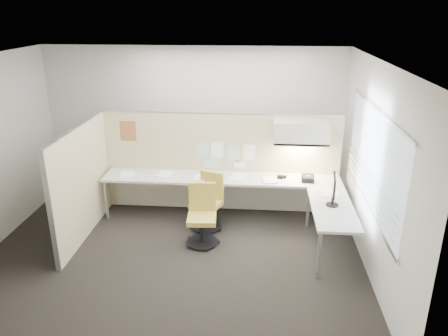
# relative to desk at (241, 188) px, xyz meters

# --- Properties ---
(floor) EXTENTS (5.50, 4.50, 0.01)m
(floor) POSITION_rel_desk_xyz_m (-0.93, -1.13, -0.61)
(floor) COLOR black
(floor) RESTS_ON ground
(ceiling) EXTENTS (5.50, 4.50, 0.01)m
(ceiling) POSITION_rel_desk_xyz_m (-0.93, -1.13, 2.20)
(ceiling) COLOR white
(ceiling) RESTS_ON wall_back
(wall_back) EXTENTS (5.50, 0.02, 2.80)m
(wall_back) POSITION_rel_desk_xyz_m (-0.93, 1.12, 0.80)
(wall_back) COLOR beige
(wall_back) RESTS_ON ground
(wall_front) EXTENTS (5.50, 0.02, 2.80)m
(wall_front) POSITION_rel_desk_xyz_m (-0.93, -3.38, 0.80)
(wall_front) COLOR beige
(wall_front) RESTS_ON ground
(wall_right) EXTENTS (0.02, 4.50, 2.80)m
(wall_right) POSITION_rel_desk_xyz_m (1.82, -1.13, 0.80)
(wall_right) COLOR beige
(wall_right) RESTS_ON ground
(window_pane) EXTENTS (0.01, 2.80, 1.30)m
(window_pane) POSITION_rel_desk_xyz_m (1.79, -1.13, 0.95)
(window_pane) COLOR #A4AFBF
(window_pane) RESTS_ON wall_right
(partition_back) EXTENTS (4.10, 0.06, 1.75)m
(partition_back) POSITION_rel_desk_xyz_m (-0.38, 0.47, 0.27)
(partition_back) COLOR #CEBE8E
(partition_back) RESTS_ON floor
(partition_left) EXTENTS (0.06, 2.20, 1.75)m
(partition_left) POSITION_rel_desk_xyz_m (-2.43, -0.63, 0.27)
(partition_left) COLOR #CEBE8E
(partition_left) RESTS_ON floor
(desk) EXTENTS (4.00, 2.07, 0.73)m
(desk) POSITION_rel_desk_xyz_m (0.00, 0.00, 0.00)
(desk) COLOR beige
(desk) RESTS_ON floor
(overhead_bin) EXTENTS (0.90, 0.36, 0.38)m
(overhead_bin) POSITION_rel_desk_xyz_m (0.97, 0.26, 0.91)
(overhead_bin) COLOR beige
(overhead_bin) RESTS_ON partition_back
(task_light_strip) EXTENTS (0.60, 0.06, 0.02)m
(task_light_strip) POSITION_rel_desk_xyz_m (0.97, 0.26, 0.70)
(task_light_strip) COLOR #FFEABF
(task_light_strip) RESTS_ON overhead_bin
(pinned_papers) EXTENTS (1.01, 0.00, 0.47)m
(pinned_papers) POSITION_rel_desk_xyz_m (-0.30, 0.44, 0.43)
(pinned_papers) COLOR #8CBF8C
(pinned_papers) RESTS_ON partition_back
(poster) EXTENTS (0.28, 0.00, 0.35)m
(poster) POSITION_rel_desk_xyz_m (-1.98, 0.44, 0.82)
(poster) COLOR orange
(poster) RESTS_ON partition_back
(chair_left) EXTENTS (0.56, 0.57, 0.92)m
(chair_left) POSITION_rel_desk_xyz_m (-0.51, -0.26, -0.17)
(chair_left) COLOR black
(chair_left) RESTS_ON floor
(chair_right) EXTENTS (0.49, 0.49, 0.92)m
(chair_right) POSITION_rel_desk_xyz_m (-0.55, -0.75, -0.17)
(chair_right) COLOR black
(chair_right) RESTS_ON floor
(monitor) EXTENTS (0.18, 0.43, 0.46)m
(monitor) POSITION_rel_desk_xyz_m (1.37, -0.83, 0.39)
(monitor) COLOR black
(monitor) RESTS_ON desk
(phone) EXTENTS (0.23, 0.21, 0.12)m
(phone) POSITION_rel_desk_xyz_m (1.10, 0.08, 0.18)
(phone) COLOR black
(phone) RESTS_ON desk
(stapler) EXTENTS (0.14, 0.05, 0.05)m
(stapler) POSITION_rel_desk_xyz_m (0.69, 0.19, 0.15)
(stapler) COLOR black
(stapler) RESTS_ON desk
(tape_dispenser) EXTENTS (0.11, 0.09, 0.06)m
(tape_dispenser) POSITION_rel_desk_xyz_m (0.66, 0.17, 0.16)
(tape_dispenser) COLOR black
(tape_dispenser) RESTS_ON desk
(coat_hook) EXTENTS (0.18, 0.42, 1.29)m
(coat_hook) POSITION_rel_desk_xyz_m (-2.51, -1.37, 0.82)
(coat_hook) COLOR silver
(coat_hook) RESTS_ON partition_left
(paper_stack_0) EXTENTS (0.29, 0.34, 0.03)m
(paper_stack_0) POSITION_rel_desk_xyz_m (-1.94, 0.08, 0.14)
(paper_stack_0) COLOR white
(paper_stack_0) RESTS_ON desk
(paper_stack_1) EXTENTS (0.28, 0.34, 0.02)m
(paper_stack_1) POSITION_rel_desk_xyz_m (-1.31, 0.18, 0.14)
(paper_stack_1) COLOR white
(paper_stack_1) RESTS_ON desk
(paper_stack_2) EXTENTS (0.23, 0.30, 0.04)m
(paper_stack_2) POSITION_rel_desk_xyz_m (-0.66, 0.04, 0.15)
(paper_stack_2) COLOR white
(paper_stack_2) RESTS_ON desk
(paper_stack_3) EXTENTS (0.28, 0.34, 0.01)m
(paper_stack_3) POSITION_rel_desk_xyz_m (-0.07, 0.15, 0.13)
(paper_stack_3) COLOR white
(paper_stack_3) RESTS_ON desk
(paper_stack_4) EXTENTS (0.28, 0.34, 0.02)m
(paper_stack_4) POSITION_rel_desk_xyz_m (0.48, 0.06, 0.14)
(paper_stack_4) COLOR white
(paper_stack_4) RESTS_ON desk
(paper_stack_5) EXTENTS (0.24, 0.31, 0.02)m
(paper_stack_5) POSITION_rel_desk_xyz_m (1.40, -0.42, 0.14)
(paper_stack_5) COLOR white
(paper_stack_5) RESTS_ON desk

